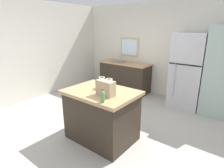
% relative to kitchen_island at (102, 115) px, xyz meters
% --- Properties ---
extents(ground, '(6.53, 6.53, 0.00)m').
position_rel_kitchen_island_xyz_m(ground, '(-0.18, 0.23, -0.47)').
color(ground, '#ADA89E').
extents(back_wall, '(5.45, 0.13, 2.67)m').
position_rel_kitchen_island_xyz_m(back_wall, '(-0.20, 2.88, 0.87)').
color(back_wall, silver).
rests_on(back_wall, ground).
extents(left_wall, '(0.10, 5.30, 2.67)m').
position_rel_kitchen_island_xyz_m(left_wall, '(-2.91, 0.23, 0.87)').
color(left_wall, silver).
rests_on(left_wall, ground).
extents(kitchen_island, '(1.22, 0.89, 0.92)m').
position_rel_kitchen_island_xyz_m(kitchen_island, '(0.00, 0.00, 0.00)').
color(kitchen_island, '#33281E').
rests_on(kitchen_island, ground).
extents(refrigerator, '(0.75, 0.76, 1.85)m').
position_rel_kitchen_island_xyz_m(refrigerator, '(0.73, 2.44, 0.46)').
color(refrigerator, '#B7B7BC').
rests_on(refrigerator, ground).
extents(tall_cabinet, '(0.58, 0.68, 2.03)m').
position_rel_kitchen_island_xyz_m(tall_cabinet, '(1.41, 2.44, 0.55)').
color(tall_cabinet, '#9EB2A8').
rests_on(tall_cabinet, ground).
extents(sink_counter, '(1.63, 0.64, 1.10)m').
position_rel_kitchen_island_xyz_m(sink_counter, '(-1.22, 2.50, -0.00)').
color(sink_counter, '#33281E').
rests_on(sink_counter, ground).
extents(shopping_bag, '(0.31, 0.17, 0.29)m').
position_rel_kitchen_island_xyz_m(shopping_bag, '(0.20, -0.12, 0.58)').
color(shopping_bag, tan).
rests_on(shopping_bag, kitchen_island).
extents(small_box, '(0.17, 0.17, 0.14)m').
position_rel_kitchen_island_xyz_m(small_box, '(-0.09, 0.10, 0.53)').
color(small_box, '#388E66').
rests_on(small_box, kitchen_island).
extents(bottle, '(0.06, 0.06, 0.21)m').
position_rel_kitchen_island_xyz_m(bottle, '(0.35, -0.36, 0.55)').
color(bottle, '#4C9956').
rests_on(bottle, kitchen_island).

